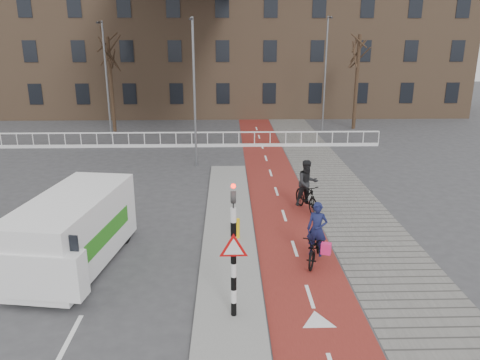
{
  "coord_description": "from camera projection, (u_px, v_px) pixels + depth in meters",
  "views": [
    {
      "loc": [
        -0.72,
        -12.23,
        6.86
      ],
      "look_at": [
        -0.25,
        5.0,
        1.5
      ],
      "focal_mm": 35.0,
      "sensor_mm": 36.0,
      "label": 1
    }
  ],
  "objects": [
    {
      "name": "sidewalk",
      "position": [
        328.0,
        178.0,
        23.39
      ],
      "size": [
        3.0,
        60.0,
        0.01
      ],
      "primitive_type": "cube",
      "color": "slate",
      "rests_on": "ground"
    },
    {
      "name": "streetlight_left",
      "position": [
        107.0,
        80.0,
        31.95
      ],
      "size": [
        0.12,
        0.12,
        7.76
      ],
      "primitive_type": "cylinder",
      "color": "slate",
      "rests_on": "ground"
    },
    {
      "name": "bollard",
      "position": [
        238.0,
        228.0,
        16.13
      ],
      "size": [
        0.12,
        0.12,
        0.71
      ],
      "primitive_type": "cylinder",
      "color": "yellow",
      "rests_on": "curb_island"
    },
    {
      "name": "streetlight_right",
      "position": [
        325.0,
        75.0,
        33.69
      ],
      "size": [
        0.12,
        0.12,
        8.12
      ],
      "primitive_type": "cylinder",
      "color": "slate",
      "rests_on": "ground"
    },
    {
      "name": "traffic_signal",
      "position": [
        234.0,
        248.0,
        11.2
      ],
      "size": [
        0.8,
        0.8,
        3.68
      ],
      "color": "black",
      "rests_on": "curb_island"
    },
    {
      "name": "townhouse_row",
      "position": [
        201.0,
        24.0,
        41.88
      ],
      "size": [
        46.0,
        10.0,
        15.9
      ],
      "color": "#7F6047",
      "rests_on": "ground"
    },
    {
      "name": "cyclist_near",
      "position": [
        316.0,
        242.0,
        14.58
      ],
      "size": [
        1.29,
        2.0,
        1.97
      ],
      "rotation": [
        0.0,
        0.0,
        -0.37
      ],
      "color": "black",
      "rests_on": "bike_lane"
    },
    {
      "name": "curb_island",
      "position": [
        229.0,
        225.0,
        17.51
      ],
      "size": [
        1.8,
        16.0,
        0.12
      ],
      "primitive_type": "cube",
      "color": "gray",
      "rests_on": "ground"
    },
    {
      "name": "streetlight_near",
      "position": [
        194.0,
        95.0,
        24.44
      ],
      "size": [
        0.12,
        0.12,
        7.74
      ],
      "primitive_type": "cylinder",
      "color": "slate",
      "rests_on": "ground"
    },
    {
      "name": "tree_mid",
      "position": [
        111.0,
        85.0,
        33.73
      ],
      "size": [
        0.25,
        0.25,
        6.75
      ],
      "primitive_type": "cylinder",
      "color": "#2F2115",
      "rests_on": "ground"
    },
    {
      "name": "bike_lane",
      "position": [
        272.0,
        179.0,
        23.31
      ],
      "size": [
        2.5,
        60.0,
        0.01
      ],
      "primitive_type": "cube",
      "color": "maroon",
      "rests_on": "ground"
    },
    {
      "name": "railing",
      "position": [
        160.0,
        143.0,
        29.74
      ],
      "size": [
        28.0,
        0.1,
        0.99
      ],
      "color": "silver",
      "rests_on": "ground"
    },
    {
      "name": "tree_right",
      "position": [
        357.0,
        83.0,
        34.76
      ],
      "size": [
        0.27,
        0.27,
        6.89
      ],
      "primitive_type": "cylinder",
      "color": "#2F2115",
      "rests_on": "ground"
    },
    {
      "name": "van",
      "position": [
        73.0,
        230.0,
        14.23
      ],
      "size": [
        2.82,
        5.44,
        2.23
      ],
      "rotation": [
        0.0,
        0.0,
        -0.15
      ],
      "color": "white",
      "rests_on": "ground"
    },
    {
      "name": "ground",
      "position": [
        253.0,
        279.0,
        13.73
      ],
      "size": [
        120.0,
        120.0,
        0.0
      ],
      "primitive_type": "plane",
      "color": "#38383A",
      "rests_on": "ground"
    },
    {
      "name": "cyclist_far",
      "position": [
        307.0,
        190.0,
        18.77
      ],
      "size": [
        1.12,
        2.08,
        2.13
      ],
      "rotation": [
        0.0,
        0.0,
        0.29
      ],
      "color": "black",
      "rests_on": "bike_lane"
    }
  ]
}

